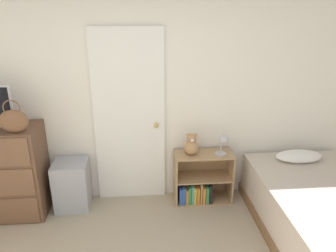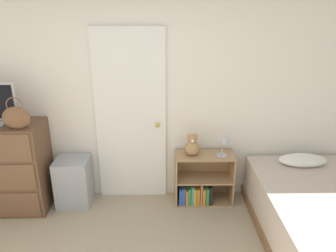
{
  "view_description": "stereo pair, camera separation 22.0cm",
  "coord_description": "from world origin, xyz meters",
  "px_view_note": "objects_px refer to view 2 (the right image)",
  "views": [
    {
      "loc": [
        0.02,
        -1.61,
        2.28
      ],
      "look_at": [
        0.3,
        1.75,
        1.01
      ],
      "focal_mm": 35.0,
      "sensor_mm": 36.0,
      "label": 1
    },
    {
      "loc": [
        0.24,
        -1.62,
        2.28
      ],
      "look_at": [
        0.3,
        1.75,
        1.01
      ],
      "focal_mm": 35.0,
      "sensor_mm": 36.0,
      "label": 2
    }
  ],
  "objects_px": {
    "teddy_bear": "(192,146)",
    "desk_lamp": "(224,143)",
    "bed": "(324,219)",
    "handbag": "(16,117)",
    "bookshelf": "(200,184)",
    "dresser": "(7,167)",
    "storage_bin": "(74,182)"
  },
  "relations": [
    {
      "from": "storage_bin",
      "to": "bed",
      "type": "height_order",
      "value": "bed"
    },
    {
      "from": "teddy_bear",
      "to": "desk_lamp",
      "type": "relative_size",
      "value": 1.06
    },
    {
      "from": "dresser",
      "to": "teddy_bear",
      "type": "distance_m",
      "value": 2.13
    },
    {
      "from": "bed",
      "to": "teddy_bear",
      "type": "bearing_deg",
      "value": 149.22
    },
    {
      "from": "storage_bin",
      "to": "bookshelf",
      "type": "xyz_separation_m",
      "value": [
        1.5,
        0.02,
        -0.06
      ]
    },
    {
      "from": "handbag",
      "to": "bookshelf",
      "type": "distance_m",
      "value": 2.17
    },
    {
      "from": "handbag",
      "to": "bed",
      "type": "height_order",
      "value": "handbag"
    },
    {
      "from": "teddy_bear",
      "to": "bed",
      "type": "relative_size",
      "value": 0.14
    },
    {
      "from": "teddy_bear",
      "to": "bed",
      "type": "bearing_deg",
      "value": -30.78
    },
    {
      "from": "storage_bin",
      "to": "bed",
      "type": "distance_m",
      "value": 2.75
    },
    {
      "from": "bookshelf",
      "to": "bed",
      "type": "xyz_separation_m",
      "value": [
        1.16,
        -0.75,
        0.04
      ]
    },
    {
      "from": "handbag",
      "to": "teddy_bear",
      "type": "relative_size",
      "value": 1.3
    },
    {
      "from": "dresser",
      "to": "handbag",
      "type": "bearing_deg",
      "value": -29.27
    },
    {
      "from": "teddy_bear",
      "to": "desk_lamp",
      "type": "bearing_deg",
      "value": -7.34
    },
    {
      "from": "bookshelf",
      "to": "bed",
      "type": "relative_size",
      "value": 0.37
    },
    {
      "from": "teddy_bear",
      "to": "bed",
      "type": "distance_m",
      "value": 1.54
    },
    {
      "from": "dresser",
      "to": "bookshelf",
      "type": "xyz_separation_m",
      "value": [
        2.22,
        0.09,
        -0.29
      ]
    },
    {
      "from": "dresser",
      "to": "bookshelf",
      "type": "distance_m",
      "value": 2.24
    },
    {
      "from": "storage_bin",
      "to": "dresser",
      "type": "bearing_deg",
      "value": -174.86
    },
    {
      "from": "teddy_bear",
      "to": "storage_bin",
      "type": "bearing_deg",
      "value": -179.06
    },
    {
      "from": "dresser",
      "to": "bed",
      "type": "relative_size",
      "value": 0.57
    },
    {
      "from": "bookshelf",
      "to": "desk_lamp",
      "type": "distance_m",
      "value": 0.62
    },
    {
      "from": "bookshelf",
      "to": "desk_lamp",
      "type": "bearing_deg",
      "value": -10.15
    },
    {
      "from": "desk_lamp",
      "to": "bed",
      "type": "distance_m",
      "value": 1.25
    },
    {
      "from": "handbag",
      "to": "dresser",
      "type": "bearing_deg",
      "value": 150.73
    },
    {
      "from": "handbag",
      "to": "bookshelf",
      "type": "bearing_deg",
      "value": 7.2
    },
    {
      "from": "bookshelf",
      "to": "bed",
      "type": "height_order",
      "value": "bed"
    },
    {
      "from": "teddy_bear",
      "to": "bed",
      "type": "height_order",
      "value": "teddy_bear"
    },
    {
      "from": "teddy_bear",
      "to": "handbag",
      "type": "bearing_deg",
      "value": -172.37
    },
    {
      "from": "handbag",
      "to": "desk_lamp",
      "type": "height_order",
      "value": "handbag"
    },
    {
      "from": "storage_bin",
      "to": "bed",
      "type": "relative_size",
      "value": 0.32
    },
    {
      "from": "handbag",
      "to": "bed",
      "type": "xyz_separation_m",
      "value": [
        3.1,
        -0.51,
        -0.9
      ]
    }
  ]
}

